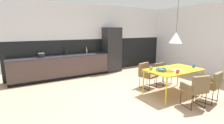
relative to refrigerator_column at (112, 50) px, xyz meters
The scene contains 20 objects.
ground_plane 3.25m from the refrigerator_column, 99.74° to the right, with size 9.68×9.68×0.00m, color tan.
back_wall_splashback_dark 0.68m from the refrigerator_column, 145.54° to the left, with size 7.45×0.12×1.46m, color black.
back_wall_panel_upper 1.37m from the refrigerator_column, 145.54° to the left, with size 7.45×0.12×1.46m, color silver.
side_wall_right 4.41m from the refrigerator_column, 44.24° to the right, with size 0.12×6.95×2.93m, color silver.
kitchen_counter 2.30m from the refrigerator_column, behind, with size 3.75×0.63×0.88m.
refrigerator_column is the anchor object (origin of this frame).
dining_table 3.31m from the refrigerator_column, 87.27° to the right, with size 1.61×0.93×0.74m.
armchair_corner_seat 2.50m from the refrigerator_column, 92.71° to the right, with size 0.56×0.56×0.80m.
armchair_by_stool 4.20m from the refrigerator_column, 91.24° to the right, with size 0.58×0.57×0.82m.
armchair_facing_counter 2.58m from the refrigerator_column, 76.18° to the right, with size 0.50×0.48×0.71m.
armchair_far_side 4.25m from the refrigerator_column, 82.75° to the right, with size 0.56×0.55×0.82m.
fruit_bowl 3.30m from the refrigerator_column, 96.05° to the right, with size 0.29×0.29×0.09m.
open_book 3.43m from the refrigerator_column, 87.84° to the right, with size 0.30×0.23×0.02m.
mug_white_ceramic 3.09m from the refrigerator_column, 99.26° to the right, with size 0.13×0.09×0.09m.
mug_wide_latte 3.66m from the refrigerator_column, 92.20° to the right, with size 0.13×0.09×0.10m.
mug_dark_espresso 3.56m from the refrigerator_column, 76.63° to the right, with size 0.12×0.07×0.11m.
cooking_pot 2.97m from the refrigerator_column, behind, with size 0.23×0.23×0.18m.
bottle_wine_green 2.03m from the refrigerator_column, behind, with size 0.07×0.07×0.31m.
bottle_oil_tall 1.16m from the refrigerator_column, behind, with size 0.07×0.07×0.26m.
pendant_lamp_over_table_near 3.35m from the refrigerator_column, 87.26° to the right, with size 0.35×0.35×1.39m.
Camera 1 is at (-3.18, -3.31, 1.86)m, focal length 26.24 mm.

